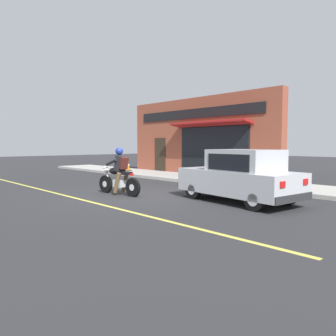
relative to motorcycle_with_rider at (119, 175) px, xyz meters
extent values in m
plane|color=#2B2B2D|center=(0.35, -0.43, -0.68)|extent=(80.00, 80.00, 0.00)
cube|color=#ADAAA3|center=(5.35, 2.57, -0.61)|extent=(2.60, 22.00, 0.14)
cube|color=#D1C64C|center=(-1.45, 2.57, -0.67)|extent=(0.12, 19.80, 0.01)
cube|color=brown|center=(6.90, 2.56, 1.42)|extent=(0.50, 9.92, 4.20)
cube|color=black|center=(6.63, 1.32, 0.87)|extent=(0.04, 4.17, 2.10)
cube|color=black|center=(6.64, 1.32, 0.87)|extent=(0.02, 4.37, 2.20)
cube|color=#2D2319|center=(6.63, 5.29, 0.37)|extent=(0.04, 0.90, 2.10)
cube|color=maroon|center=(6.30, 1.32, 2.07)|extent=(0.81, 4.76, 0.24)
cube|color=black|center=(6.62, 2.56, 2.67)|extent=(0.06, 8.44, 0.50)
cylinder|color=black|center=(-0.08, 0.72, -0.37)|extent=(0.17, 0.63, 0.62)
cylinder|color=silver|center=(-0.08, 0.72, -0.37)|extent=(0.14, 0.23, 0.22)
cylinder|color=black|center=(0.07, -0.67, -0.37)|extent=(0.17, 0.63, 0.62)
cylinder|color=silver|center=(0.07, -0.67, -0.37)|extent=(0.14, 0.23, 0.22)
cube|color=silver|center=(0.00, -0.03, -0.29)|extent=(0.32, 0.43, 0.24)
ellipsoid|color=black|center=(-0.03, 0.22, 0.12)|extent=(0.35, 0.55, 0.24)
cube|color=black|center=(0.03, -0.26, 0.08)|extent=(0.32, 0.58, 0.10)
cylinder|color=silver|center=(-0.07, 0.62, -0.05)|extent=(0.10, 0.33, 0.68)
cylinder|color=silver|center=(-0.06, 0.50, 0.23)|extent=(0.56, 0.10, 0.04)
sphere|color=silver|center=(-0.07, 0.67, 0.11)|extent=(0.16, 0.16, 0.16)
cylinder|color=silver|center=(0.20, -0.41, -0.39)|extent=(0.14, 0.56, 0.08)
cube|color=red|center=(0.07, -0.63, 0.05)|extent=(0.13, 0.07, 0.08)
cylinder|color=brown|center=(-0.17, -0.12, -0.25)|extent=(0.18, 0.36, 0.71)
cylinder|color=brown|center=(0.19, -0.08, -0.25)|extent=(0.18, 0.36, 0.71)
cube|color=#232328|center=(0.01, -0.08, 0.40)|extent=(0.37, 0.36, 0.57)
cylinder|color=#232328|center=(-0.22, 0.14, 0.44)|extent=(0.15, 0.53, 0.26)
cylinder|color=#232328|center=(0.18, 0.18, 0.44)|extent=(0.15, 0.53, 0.26)
sphere|color=navy|center=(0.00, -0.02, 0.81)|extent=(0.26, 0.26, 0.26)
cube|color=#4C1E19|center=(0.02, -0.24, 0.42)|extent=(0.30, 0.27, 0.42)
cylinder|color=black|center=(1.22, -2.31, -0.38)|extent=(0.25, 0.62, 0.60)
cylinder|color=silver|center=(1.22, -2.31, -0.38)|extent=(0.24, 0.35, 0.33)
cylinder|color=black|center=(2.65, -2.48, -0.38)|extent=(0.25, 0.62, 0.60)
cylinder|color=silver|center=(2.65, -2.48, -0.38)|extent=(0.24, 0.35, 0.33)
cylinder|color=black|center=(0.94, -4.70, -0.38)|extent=(0.25, 0.62, 0.60)
cylinder|color=silver|center=(0.94, -4.70, -0.38)|extent=(0.24, 0.35, 0.33)
cylinder|color=black|center=(2.37, -4.86, -0.38)|extent=(0.25, 0.62, 0.60)
cylinder|color=silver|center=(2.37, -4.86, -0.38)|extent=(0.24, 0.35, 0.33)
cube|color=#B7BABF|center=(1.80, -3.59, -0.08)|extent=(2.06, 3.87, 0.70)
cube|color=#B7BABF|center=(1.77, -3.84, 0.56)|extent=(1.65, 2.05, 0.66)
cube|color=black|center=(1.87, -2.97, 0.51)|extent=(1.36, 0.50, 0.51)
cube|color=black|center=(1.05, -3.75, 0.54)|extent=(0.21, 1.51, 0.46)
cube|color=black|center=(2.49, -3.92, 0.54)|extent=(0.21, 1.51, 0.46)
cube|color=silver|center=(1.51, -1.68, 0.04)|extent=(0.24, 0.07, 0.14)
cube|color=red|center=(1.08, -5.38, 0.06)|extent=(0.20, 0.06, 0.16)
cube|color=silver|center=(2.52, -1.80, 0.04)|extent=(0.24, 0.07, 0.14)
cube|color=red|center=(2.09, -5.49, 0.06)|extent=(0.20, 0.06, 0.16)
cube|color=#28282B|center=(2.01, -1.77, -0.33)|extent=(1.61, 0.31, 0.20)
cube|color=#28282B|center=(1.58, -5.41, -0.33)|extent=(1.61, 0.31, 0.20)
cube|color=black|center=(5.33, 6.78, -0.52)|extent=(0.36, 0.36, 0.04)
cone|color=orange|center=(5.33, 6.78, -0.22)|extent=(0.28, 0.28, 0.56)
cylinder|color=white|center=(5.33, 6.78, -0.20)|extent=(0.20, 0.20, 0.08)
camera|label=1|loc=(-6.40, -9.24, 1.04)|focal=35.00mm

